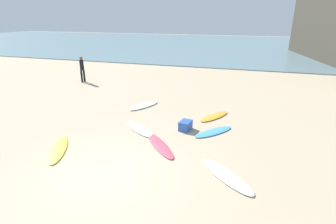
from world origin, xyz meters
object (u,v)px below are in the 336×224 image
object	(u,v)px
surfboard_4	(214,116)
surfboard_2	(160,145)
beach_cooler	(185,125)
beachgoer_near	(82,68)
surfboard_6	(139,128)
surfboard_3	(59,149)
surfboard_0	(226,176)
surfboard_5	(144,106)
surfboard_1	(214,132)

from	to	relation	value
surfboard_4	surfboard_2	bearing A→B (deg)	-83.35
surfboard_2	beach_cooler	bearing A→B (deg)	-148.93
beachgoer_near	surfboard_6	bearing A→B (deg)	-102.73
surfboard_3	beach_cooler	bearing A→B (deg)	-169.78
surfboard_0	beachgoer_near	bearing A→B (deg)	94.82
surfboard_5	beachgoer_near	size ratio (longest dim) A/B	1.06
surfboard_2	beachgoer_near	world-z (taller)	beachgoer_near
surfboard_0	surfboard_3	distance (m)	6.09
surfboard_4	surfboard_5	xyz separation A→B (m)	(-3.87, 0.45, 0.00)
surfboard_6	beachgoer_near	xyz separation A→B (m)	(-7.29, 6.64, 1.01)
surfboard_4	beachgoer_near	size ratio (longest dim) A/B	1.06
beach_cooler	surfboard_0	bearing A→B (deg)	-56.36
surfboard_4	surfboard_5	size ratio (longest dim) A/B	1.00
beachgoer_near	beach_cooler	xyz separation A→B (m)	(9.22, -6.08, -0.86)
surfboard_1	surfboard_4	bearing A→B (deg)	137.00
beachgoer_near	beach_cooler	world-z (taller)	beachgoer_near
surfboard_2	surfboard_4	distance (m)	3.94
surfboard_1	surfboard_3	bearing A→B (deg)	-108.35
surfboard_4	surfboard_6	world-z (taller)	surfboard_6
surfboard_6	beach_cooler	bearing A→B (deg)	145.14
surfboard_1	beachgoer_near	bearing A→B (deg)	-169.73
surfboard_5	surfboard_6	size ratio (longest dim) A/B	0.95
surfboard_6	beachgoer_near	distance (m)	9.91
surfboard_0	surfboard_2	distance (m)	2.91
surfboard_3	surfboard_6	distance (m)	3.36
surfboard_2	beachgoer_near	bearing A→B (deg)	-83.09
surfboard_3	beachgoer_near	distance (m)	10.63
surfboard_1	surfboard_4	distance (m)	1.80
beach_cooler	surfboard_5	bearing A→B (deg)	141.18
surfboard_0	surfboard_5	bearing A→B (deg)	86.31
surfboard_2	surfboard_5	distance (m)	4.66
surfboard_0	surfboard_5	size ratio (longest dim) A/B	1.13
surfboard_4	beach_cooler	world-z (taller)	beach_cooler
surfboard_2	beach_cooler	size ratio (longest dim) A/B	3.84
surfboard_1	surfboard_2	distance (m)	2.55
surfboard_2	beachgoer_near	distance (m)	11.71
surfboard_4	surfboard_3	bearing A→B (deg)	-105.08
beachgoer_near	beach_cooler	bearing A→B (deg)	-93.83
surfboard_2	beach_cooler	distance (m)	1.86
surfboard_0	surfboard_5	xyz separation A→B (m)	(-4.90, 5.36, 0.00)
surfboard_1	surfboard_3	size ratio (longest dim) A/B	0.90
beach_cooler	surfboard_1	bearing A→B (deg)	3.01
surfboard_4	beach_cooler	distance (m)	2.11
surfboard_5	beach_cooler	distance (m)	3.68
surfboard_0	surfboard_6	size ratio (longest dim) A/B	1.08
beachgoer_near	surfboard_3	bearing A→B (deg)	-121.23
beachgoer_near	surfboard_4	bearing A→B (deg)	-82.88
surfboard_4	surfboard_1	bearing A→B (deg)	-53.04
surfboard_3	surfboard_6	world-z (taller)	surfboard_6
surfboard_2	surfboard_4	world-z (taller)	surfboard_4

